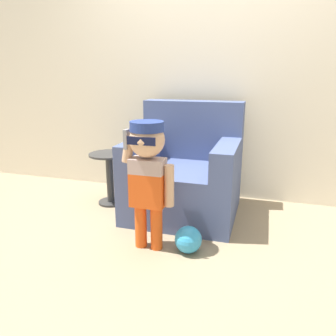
% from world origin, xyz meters
% --- Properties ---
extents(ground_plane, '(10.00, 10.00, 0.00)m').
position_xyz_m(ground_plane, '(0.00, 0.00, 0.00)').
color(ground_plane, '#998466').
extents(wall_back, '(10.00, 0.05, 2.60)m').
position_xyz_m(wall_back, '(0.00, 0.63, 1.30)').
color(wall_back, beige).
rests_on(wall_back, ground_plane).
extents(armchair, '(0.91, 0.87, 0.97)m').
position_xyz_m(armchair, '(-0.12, 0.11, 0.35)').
color(armchair, '#475684').
rests_on(armchair, ground_plane).
extents(person_child, '(0.37, 0.28, 0.91)m').
position_xyz_m(person_child, '(-0.21, -0.60, 0.60)').
color(person_child, '#E05119').
rests_on(person_child, ground_plane).
extents(side_table, '(0.37, 0.37, 0.49)m').
position_xyz_m(side_table, '(-0.85, 0.08, 0.30)').
color(side_table, '#333333').
rests_on(side_table, ground_plane).
extents(toy_ball, '(0.19, 0.19, 0.19)m').
position_xyz_m(toy_ball, '(0.07, -0.58, 0.09)').
color(toy_ball, '#3399D1').
rests_on(toy_ball, ground_plane).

